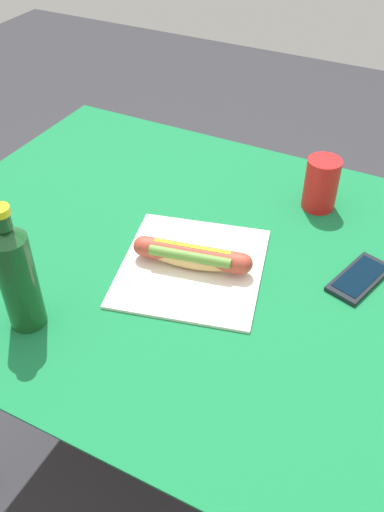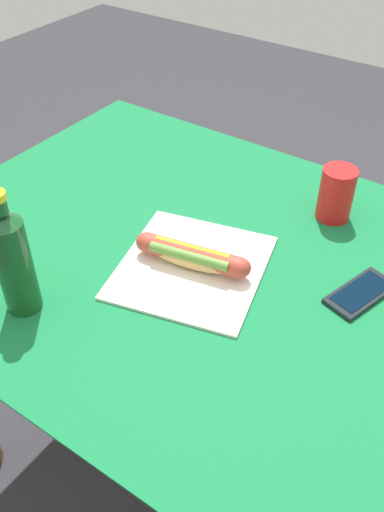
{
  "view_description": "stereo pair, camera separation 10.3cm",
  "coord_description": "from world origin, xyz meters",
  "px_view_note": "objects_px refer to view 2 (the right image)",
  "views": [
    {
      "loc": [
        -0.38,
        0.74,
        1.43
      ],
      "look_at": [
        -0.03,
        0.04,
        0.77
      ],
      "focal_mm": 39.07,
      "sensor_mm": 36.0,
      "label": 1
    },
    {
      "loc": [
        -0.47,
        0.68,
        1.43
      ],
      "look_at": [
        -0.03,
        0.04,
        0.77
      ],
      "focal_mm": 39.07,
      "sensor_mm": 36.0,
      "label": 2
    }
  ],
  "objects_px": {
    "soda_bottle": "(13,260)",
    "drinking_cup": "(336,194)",
    "cell_phone": "(361,293)",
    "hot_dog": "(192,256)"
  },
  "relations": [
    {
      "from": "cell_phone",
      "to": "hot_dog",
      "type": "bearing_deg",
      "value": 21.17
    },
    {
      "from": "soda_bottle",
      "to": "drinking_cup",
      "type": "height_order",
      "value": "soda_bottle"
    },
    {
      "from": "cell_phone",
      "to": "drinking_cup",
      "type": "relative_size",
      "value": 1.31
    },
    {
      "from": "soda_bottle",
      "to": "drinking_cup",
      "type": "relative_size",
      "value": 2.08
    },
    {
      "from": "drinking_cup",
      "to": "cell_phone",
      "type": "bearing_deg",
      "value": 125.9
    },
    {
      "from": "cell_phone",
      "to": "drinking_cup",
      "type": "bearing_deg",
      "value": -54.1
    },
    {
      "from": "hot_dog",
      "to": "drinking_cup",
      "type": "height_order",
      "value": "drinking_cup"
    },
    {
      "from": "cell_phone",
      "to": "soda_bottle",
      "type": "height_order",
      "value": "soda_bottle"
    },
    {
      "from": "hot_dog",
      "to": "soda_bottle",
      "type": "height_order",
      "value": "soda_bottle"
    },
    {
      "from": "hot_dog",
      "to": "cell_phone",
      "type": "height_order",
      "value": "hot_dog"
    }
  ]
}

